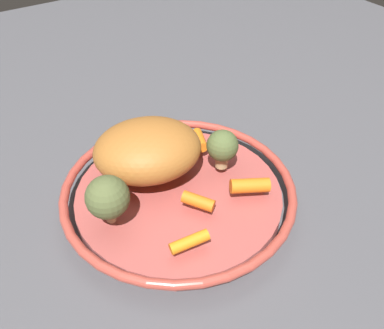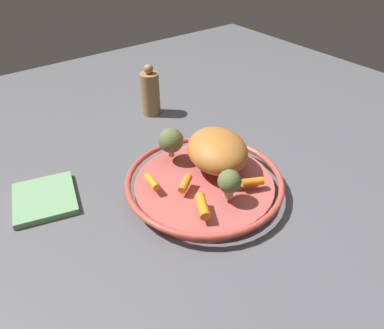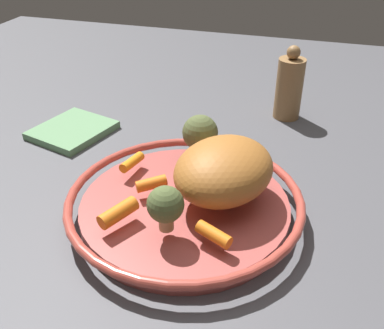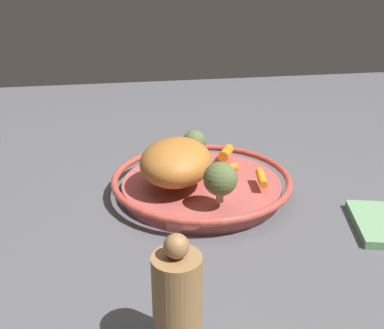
% 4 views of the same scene
% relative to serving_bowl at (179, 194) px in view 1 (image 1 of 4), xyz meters
% --- Properties ---
extents(ground_plane, '(1.92, 1.92, 0.00)m').
position_rel_serving_bowl_xyz_m(ground_plane, '(0.00, 0.00, -0.02)').
color(ground_plane, '#4C4C51').
extents(serving_bowl, '(0.34, 0.34, 0.04)m').
position_rel_serving_bowl_xyz_m(serving_bowl, '(0.00, 0.00, 0.00)').
color(serving_bowl, '#A84C47').
rests_on(serving_bowl, ground_plane).
extents(roast_chicken_piece, '(0.19, 0.17, 0.08)m').
position_rel_serving_bowl_xyz_m(roast_chicken_piece, '(0.02, -0.05, 0.06)').
color(roast_chicken_piece, '#A76429').
rests_on(roast_chicken_piece, serving_bowl).
extents(baby_carrot_near_rim, '(0.04, 0.05, 0.02)m').
position_rel_serving_bowl_xyz_m(baby_carrot_near_rim, '(0.00, 0.05, 0.03)').
color(baby_carrot_near_rim, orange).
rests_on(baby_carrot_near_rim, serving_bowl).
extents(baby_carrot_back, '(0.06, 0.04, 0.02)m').
position_rel_serving_bowl_xyz_m(baby_carrot_back, '(-0.08, 0.07, 0.03)').
color(baby_carrot_back, orange).
rests_on(baby_carrot_back, serving_bowl).
extents(baby_carrot_left, '(0.03, 0.05, 0.02)m').
position_rel_serving_bowl_xyz_m(baby_carrot_left, '(-0.08, -0.06, 0.03)').
color(baby_carrot_left, orange).
rests_on(baby_carrot_left, serving_bowl).
extents(baby_carrot_right, '(0.05, 0.02, 0.02)m').
position_rel_serving_bowl_xyz_m(baby_carrot_right, '(0.05, 0.10, 0.03)').
color(baby_carrot_right, orange).
rests_on(baby_carrot_right, serving_bowl).
extents(broccoli_floret_large, '(0.05, 0.05, 0.06)m').
position_rel_serving_bowl_xyz_m(broccoli_floret_large, '(-0.08, -0.00, 0.06)').
color(broccoli_floret_large, tan).
rests_on(broccoli_floret_large, serving_bowl).
extents(broccoli_floret_mid, '(0.06, 0.06, 0.07)m').
position_rel_serving_bowl_xyz_m(broccoli_floret_mid, '(0.11, 0.01, 0.06)').
color(broccoli_floret_mid, tan).
rests_on(broccoli_floret_mid, serving_bowl).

